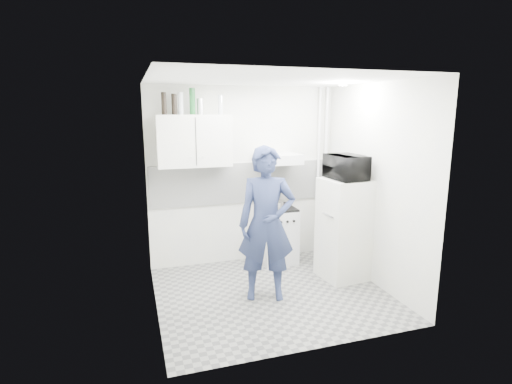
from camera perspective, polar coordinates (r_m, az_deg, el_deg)
name	(u,v)px	position (r m, az deg, el deg)	size (l,w,h in m)	color
floor	(272,293)	(5.17, 2.24, -14.27)	(2.80, 2.80, 0.00)	slate
ceiling	(273,79)	(4.67, 2.49, 15.81)	(2.80, 2.80, 0.00)	white
wall_back	(244,176)	(5.92, -1.78, 2.29)	(2.80, 2.80, 0.00)	silver
wall_left	(151,200)	(4.48, -14.72, -1.11)	(2.60, 2.60, 0.00)	silver
wall_right	(374,186)	(5.39, 16.50, 0.89)	(2.60, 2.60, 0.00)	silver
person	(267,224)	(4.76, 1.52, -4.61)	(0.68, 0.44, 1.86)	#232D4F
stove	(277,236)	(6.04, 3.09, -6.24)	(0.51, 0.51, 0.82)	silver
fridge	(344,229)	(5.53, 12.41, -5.20)	(0.57, 0.57, 1.37)	white
stove_top	(278,208)	(5.92, 3.13, -2.34)	(0.49, 0.49, 0.03)	black
saucepan	(277,205)	(5.84, 3.04, -1.88)	(0.18, 0.18, 0.10)	silver
microwave	(346,167)	(5.36, 12.80, 3.48)	(0.39, 0.58, 0.32)	black
bottle_a	(164,103)	(5.47, -13.02, 12.23)	(0.07, 0.07, 0.29)	black
bottle_b	(174,104)	(5.48, -11.60, 12.19)	(0.07, 0.07, 0.27)	black
bottle_c	(181,104)	(5.49, -10.72, 12.31)	(0.07, 0.07, 0.29)	#B2B7BC
bottle_d	(192,101)	(5.51, -9.08, 12.67)	(0.08, 0.08, 0.35)	#144C1E
canister_a	(200,107)	(5.53, -7.98, 12.00)	(0.08, 0.08, 0.21)	silver
bottle_e	(220,105)	(5.59, -5.10, 12.32)	(0.07, 0.07, 0.26)	#B2B7BC
upper_cabinet	(194,141)	(5.53, -8.87, 7.24)	(1.00, 0.35, 0.70)	white
range_hood	(278,159)	(5.79, 3.19, 4.76)	(0.60, 0.50, 0.14)	silver
backsplash	(244,183)	(5.93, -1.73, 1.31)	(2.74, 0.03, 0.60)	white
pipe_a	(325,173)	(6.33, 9.83, 2.72)	(0.05, 0.05, 2.60)	silver
pipe_b	(318,173)	(6.27, 8.86, 2.68)	(0.04, 0.04, 2.60)	silver
ceiling_spot_fixture	(343,85)	(5.27, 12.33, 14.75)	(0.10, 0.10, 0.02)	white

